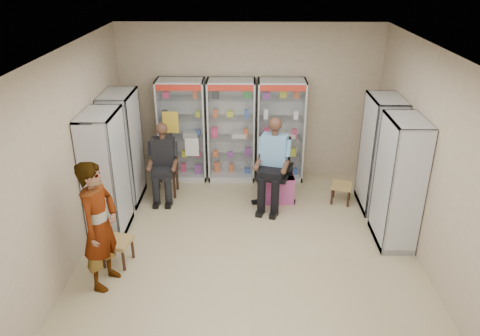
{
  "coord_description": "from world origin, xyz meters",
  "views": [
    {
      "loc": [
        -0.04,
        -5.8,
        4.1
      ],
      "look_at": [
        -0.15,
        0.7,
        1.13
      ],
      "focal_mm": 35.0,
      "sensor_mm": 36.0,
      "label": 1
    }
  ],
  "objects_px": {
    "cabinet_left_near": "(106,175)",
    "woven_stool_b": "(118,251)",
    "cabinet_back_mid": "(231,131)",
    "office_chair": "(274,171)",
    "cabinet_right_far": "(380,154)",
    "pink_trunk": "(279,187)",
    "seated_shopkeeper": "(274,164)",
    "cabinet_right_near": "(399,183)",
    "cabinet_left_far": "(123,148)",
    "cabinet_back_right": "(280,131)",
    "cabinet_back_left": "(183,130)",
    "wooden_chair": "(165,171)",
    "woven_stool_a": "(341,193)",
    "standing_man": "(99,226)"
  },
  "relations": [
    {
      "from": "cabinet_left_near",
      "to": "woven_stool_b",
      "type": "bearing_deg",
      "value": 20.47
    },
    {
      "from": "cabinet_back_mid",
      "to": "office_chair",
      "type": "relative_size",
      "value": 1.67
    },
    {
      "from": "cabinet_right_far",
      "to": "pink_trunk",
      "type": "xyz_separation_m",
      "value": [
        -1.69,
        0.22,
        -0.75
      ]
    },
    {
      "from": "seated_shopkeeper",
      "to": "cabinet_right_near",
      "type": "bearing_deg",
      "value": -17.9
    },
    {
      "from": "cabinet_left_far",
      "to": "office_chair",
      "type": "relative_size",
      "value": 1.67
    },
    {
      "from": "cabinet_back_right",
      "to": "pink_trunk",
      "type": "height_order",
      "value": "cabinet_back_right"
    },
    {
      "from": "cabinet_back_left",
      "to": "cabinet_left_near",
      "type": "height_order",
      "value": "same"
    },
    {
      "from": "office_chair",
      "to": "cabinet_back_mid",
      "type": "bearing_deg",
      "value": 143.7
    },
    {
      "from": "wooden_chair",
      "to": "seated_shopkeeper",
      "type": "bearing_deg",
      "value": -9.08
    },
    {
      "from": "woven_stool_a",
      "to": "office_chair",
      "type": "bearing_deg",
      "value": 179.58
    },
    {
      "from": "woven_stool_b",
      "to": "standing_man",
      "type": "distance_m",
      "value": 0.84
    },
    {
      "from": "woven_stool_a",
      "to": "standing_man",
      "type": "distance_m",
      "value": 4.38
    },
    {
      "from": "cabinet_left_near",
      "to": "pink_trunk",
      "type": "height_order",
      "value": "cabinet_left_near"
    },
    {
      "from": "standing_man",
      "to": "cabinet_left_far",
      "type": "bearing_deg",
      "value": 20.07
    },
    {
      "from": "office_chair",
      "to": "seated_shopkeeper",
      "type": "bearing_deg",
      "value": -74.51
    },
    {
      "from": "cabinet_back_mid",
      "to": "cabinet_back_right",
      "type": "distance_m",
      "value": 0.95
    },
    {
      "from": "cabinet_back_mid",
      "to": "office_chair",
      "type": "bearing_deg",
      "value": -51.79
    },
    {
      "from": "woven_stool_a",
      "to": "cabinet_left_far",
      "type": "bearing_deg",
      "value": 178.88
    },
    {
      "from": "pink_trunk",
      "to": "cabinet_back_right",
      "type": "bearing_deg",
      "value": 86.02
    },
    {
      "from": "pink_trunk",
      "to": "seated_shopkeeper",
      "type": "bearing_deg",
      "value": -126.27
    },
    {
      "from": "cabinet_back_mid",
      "to": "pink_trunk",
      "type": "height_order",
      "value": "cabinet_back_mid"
    },
    {
      "from": "office_chair",
      "to": "cabinet_left_far",
      "type": "bearing_deg",
      "value": -165.96
    },
    {
      "from": "standing_man",
      "to": "woven_stool_a",
      "type": "bearing_deg",
      "value": -43.36
    },
    {
      "from": "woven_stool_a",
      "to": "wooden_chair",
      "type": "bearing_deg",
      "value": 175.09
    },
    {
      "from": "cabinet_back_right",
      "to": "pink_trunk",
      "type": "xyz_separation_m",
      "value": [
        -0.06,
        -0.91,
        -0.75
      ]
    },
    {
      "from": "cabinet_back_left",
      "to": "cabinet_right_near",
      "type": "xyz_separation_m",
      "value": [
        3.53,
        -2.23,
        0.0
      ]
    },
    {
      "from": "woven_stool_a",
      "to": "woven_stool_b",
      "type": "distance_m",
      "value": 4.04
    },
    {
      "from": "cabinet_right_far",
      "to": "wooden_chair",
      "type": "xyz_separation_m",
      "value": [
        -3.78,
        0.4,
        -0.53
      ]
    },
    {
      "from": "office_chair",
      "to": "woven_stool_b",
      "type": "xyz_separation_m",
      "value": [
        -2.34,
        -1.92,
        -0.41
      ]
    },
    {
      "from": "cabinet_back_mid",
      "to": "seated_shopkeeper",
      "type": "xyz_separation_m",
      "value": [
        0.79,
        -1.05,
        -0.24
      ]
    },
    {
      "from": "seated_shopkeeper",
      "to": "woven_stool_b",
      "type": "relative_size",
      "value": 3.94
    },
    {
      "from": "cabinet_back_right",
      "to": "woven_stool_b",
      "type": "bearing_deg",
      "value": -130.63
    },
    {
      "from": "pink_trunk",
      "to": "woven_stool_b",
      "type": "xyz_separation_m",
      "value": [
        -2.44,
        -2.01,
        -0.06
      ]
    },
    {
      "from": "cabinet_right_far",
      "to": "office_chair",
      "type": "relative_size",
      "value": 1.67
    },
    {
      "from": "seated_shopkeeper",
      "to": "standing_man",
      "type": "xyz_separation_m",
      "value": [
        -2.39,
        -2.32,
        0.14
      ]
    },
    {
      "from": "cabinet_left_near",
      "to": "woven_stool_b",
      "type": "height_order",
      "value": "cabinet_left_near"
    },
    {
      "from": "cabinet_back_mid",
      "to": "pink_trunk",
      "type": "distance_m",
      "value": 1.48
    },
    {
      "from": "cabinet_right_far",
      "to": "office_chair",
      "type": "bearing_deg",
      "value": 85.77
    },
    {
      "from": "cabinet_back_right",
      "to": "woven_stool_a",
      "type": "height_order",
      "value": "cabinet_back_right"
    },
    {
      "from": "cabinet_right_far",
      "to": "cabinet_left_near",
      "type": "bearing_deg",
      "value": 101.41
    },
    {
      "from": "pink_trunk",
      "to": "cabinet_back_left",
      "type": "bearing_deg",
      "value": 153.68
    },
    {
      "from": "wooden_chair",
      "to": "woven_stool_b",
      "type": "xyz_separation_m",
      "value": [
        -0.35,
        -2.18,
        -0.28
      ]
    },
    {
      "from": "cabinet_back_left",
      "to": "woven_stool_a",
      "type": "bearing_deg",
      "value": -18.75
    },
    {
      "from": "cabinet_back_right",
      "to": "woven_stool_a",
      "type": "relative_size",
      "value": 5.57
    },
    {
      "from": "cabinet_left_near",
      "to": "seated_shopkeeper",
      "type": "distance_m",
      "value": 2.85
    },
    {
      "from": "cabinet_right_far",
      "to": "wooden_chair",
      "type": "relative_size",
      "value": 2.13
    },
    {
      "from": "office_chair",
      "to": "standing_man",
      "type": "distance_m",
      "value": 3.37
    },
    {
      "from": "seated_shopkeeper",
      "to": "cabinet_back_left",
      "type": "bearing_deg",
      "value": 164.37
    },
    {
      "from": "cabinet_back_mid",
      "to": "seated_shopkeeper",
      "type": "relative_size",
      "value": 1.31
    },
    {
      "from": "cabinet_left_far",
      "to": "standing_man",
      "type": "bearing_deg",
      "value": 6.56
    }
  ]
}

